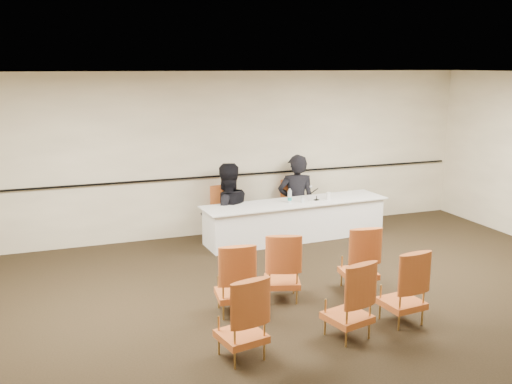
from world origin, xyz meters
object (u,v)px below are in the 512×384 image
at_px(panelist_main, 296,205).
at_px(aud_chair_front_left, 235,278).
at_px(microphone, 317,193).
at_px(aud_chair_back_left, 241,316).
at_px(coffee_cup, 329,196).
at_px(water_bottle, 290,196).
at_px(panelist_main_chair, 296,205).
at_px(panelist_second, 226,217).
at_px(aud_chair_back_right, 402,286).
at_px(aud_chair_back_mid, 348,299).
at_px(panel_table, 295,220).
at_px(aud_chair_front_mid, 282,266).
at_px(aud_chair_front_right, 359,258).
at_px(drinking_glass, 303,200).
at_px(panelist_second_chair, 226,213).

distance_m(panelist_main, aud_chair_front_left, 3.94).
bearing_deg(microphone, aud_chair_back_left, -149.65).
bearing_deg(coffee_cup, water_bottle, 178.17).
height_order(panelist_main_chair, aud_chair_front_left, same).
bearing_deg(panelist_second, aud_chair_back_right, 98.04).
relative_size(panelist_second, aud_chair_back_mid, 2.08).
height_order(aud_chair_front_left, aud_chair_back_mid, same).
height_order(microphone, aud_chair_back_mid, microphone).
bearing_deg(aud_chair_front_left, aud_chair_back_mid, -39.92).
xyz_separation_m(panelist_main_chair, panelist_second, (-1.42, -0.08, -0.07)).
height_order(panel_table, aud_chair_front_left, aud_chair_front_left).
xyz_separation_m(aud_chair_front_mid, aud_chair_front_right, (1.14, -0.07, 0.00)).
distance_m(microphone, drinking_glass, 0.31).
bearing_deg(panel_table, aud_chair_front_right, -97.08).
xyz_separation_m(panelist_main, drinking_glass, (-0.16, -0.62, 0.25)).
bearing_deg(aud_chair_back_mid, panel_table, 60.90).
bearing_deg(aud_chair_back_mid, panelist_main, 59.58).
xyz_separation_m(panelist_main, water_bottle, (-0.39, -0.57, 0.33)).
bearing_deg(aud_chair_back_mid, panelist_main_chair, 59.58).
xyz_separation_m(coffee_cup, aud_chair_back_right, (-0.83, -3.58, -0.28)).
height_order(panelist_main_chair, aud_chair_front_mid, same).
xyz_separation_m(panelist_main, microphone, (0.14, -0.58, 0.33)).
bearing_deg(panelist_main, panelist_second, 19.88).
bearing_deg(panelist_second, aud_chair_front_left, 69.19).
height_order(panel_table, aud_chair_back_mid, aud_chair_back_mid).
distance_m(panelist_main_chair, coffee_cup, 0.76).
height_order(water_bottle, aud_chair_back_left, aud_chair_back_left).
distance_m(drinking_glass, coffee_cup, 0.54).
distance_m(aud_chair_front_left, aud_chair_back_left, 1.15).
relative_size(panelist_main, aud_chair_back_right, 2.05).
height_order(coffee_cup, aud_chair_back_left, aud_chair_back_left).
distance_m(water_bottle, aud_chair_front_left, 3.27).
bearing_deg(water_bottle, panel_table, 10.44).
bearing_deg(microphone, aud_chair_back_mid, -134.48).
xyz_separation_m(panel_table, panelist_main, (0.25, 0.54, 0.15)).
distance_m(panel_table, panelist_main, 0.62).
height_order(panel_table, aud_chair_back_right, aud_chair_back_right).
bearing_deg(water_bottle, coffee_cup, -1.83).
distance_m(panelist_second, microphone, 1.70).
distance_m(panelist_second_chair, aud_chair_front_left, 3.24).
bearing_deg(aud_chair_front_mid, panelist_second_chair, 105.19).
distance_m(panelist_second_chair, aud_chair_front_right, 3.16).
xyz_separation_m(coffee_cup, aud_chair_front_left, (-2.67, -2.62, -0.28)).
height_order(panelist_main, water_bottle, panelist_main).
distance_m(aud_chair_back_left, aud_chair_back_mid, 1.31).
height_order(panelist_main_chair, panelist_second, panelist_second).
bearing_deg(aud_chair_front_left, panelist_second, 81.47).
relative_size(panelist_main, panelist_main_chair, 2.05).
xyz_separation_m(coffee_cup, aud_chair_back_mid, (-1.65, -3.70, -0.28)).
bearing_deg(aud_chair_front_mid, water_bottle, 82.18).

